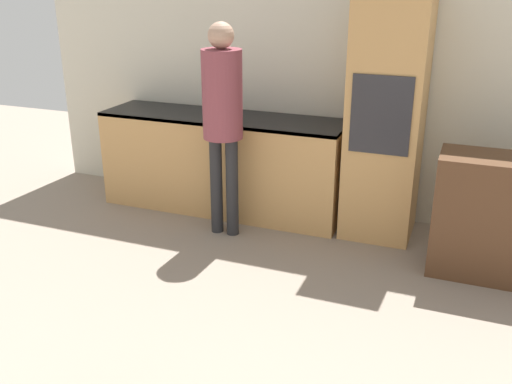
{
  "coord_description": "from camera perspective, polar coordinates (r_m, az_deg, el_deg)",
  "views": [
    {
      "loc": [
        0.92,
        0.74,
        2.07
      ],
      "look_at": [
        0.0,
        3.08,
        1.11
      ],
      "focal_mm": 40.0,
      "sensor_mm": 36.0,
      "label": 1
    }
  ],
  "objects": [
    {
      "name": "sideboard",
      "position": [
        4.41,
        23.82,
        -2.51
      ],
      "size": [
        1.0,
        0.45,
        0.89
      ],
      "color": "#51331E",
      "rests_on": "ground_plane"
    },
    {
      "name": "kitchen_counter",
      "position": [
        5.24,
        -3.3,
        3.06
      ],
      "size": [
        2.23,
        0.6,
        0.89
      ],
      "color": "tan",
      "rests_on": "ground_plane"
    },
    {
      "name": "wall_back",
      "position": [
        5.02,
        10.83,
        11.82
      ],
      "size": [
        6.29,
        0.05,
        2.6
      ],
      "color": "beige",
      "rests_on": "ground_plane"
    },
    {
      "name": "person_standing",
      "position": [
        4.55,
        -3.37,
        8.47
      ],
      "size": [
        0.32,
        0.32,
        1.74
      ],
      "color": "#262628",
      "rests_on": "ground_plane"
    },
    {
      "name": "oven_unit",
      "position": [
        4.71,
        12.88,
        7.09
      ],
      "size": [
        0.57,
        0.59,
        1.96
      ],
      "color": "tan",
      "rests_on": "ground_plane"
    }
  ]
}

